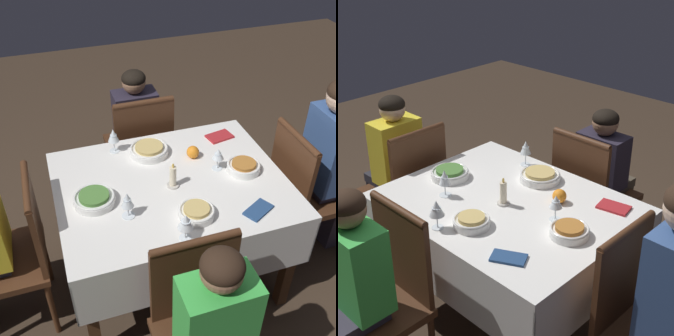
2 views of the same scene
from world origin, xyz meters
The scene contains 20 objects.
ground_plane centered at (0.00, 0.00, 0.00)m, with size 8.00×8.00×0.00m, color #3D2D21.
dining_table centered at (0.00, 0.00, 0.64)m, with size 1.25×0.98×0.74m.
chair_west centered at (-0.86, 0.05, 0.52)m, with size 0.44×0.44×0.94m.
chair_north centered at (0.10, 0.73, 0.52)m, with size 0.44×0.44×0.94m.
chair_south centered at (-0.02, -0.73, 0.52)m, with size 0.44×0.44×0.94m.
chair_east centered at (0.86, 0.02, 0.52)m, with size 0.44×0.44×0.94m.
person_adult_denim centered at (-1.02, 0.05, 0.69)m, with size 0.34×0.30×1.22m.
person_child_dark centered at (-0.02, -0.90, 0.57)m, with size 0.30×0.33×1.03m.
bowl_west centered at (-0.42, 0.02, 0.77)m, with size 0.19×0.19×0.06m.
wine_glass_west centered at (-0.29, -0.04, 0.84)m, with size 0.07×0.07×0.14m.
bowl_north centered at (-0.04, 0.28, 0.77)m, with size 0.18×0.18×0.06m.
wine_glass_north centered at (0.07, 0.41, 0.85)m, with size 0.07×0.07×0.15m.
bowl_south centered at (0.04, -0.30, 0.77)m, with size 0.23×0.23×0.06m.
wine_glass_south centered at (0.23, -0.39, 0.85)m, with size 0.07×0.07×0.15m.
bowl_east centered at (0.42, 0.03, 0.77)m, with size 0.22×0.22×0.06m.
wine_glass_east centered at (0.28, 0.18, 0.84)m, with size 0.07×0.07×0.15m.
candle_centerpiece centered at (0.00, 0.03, 0.80)m, with size 0.07×0.07×0.15m.
orange_fruit centered at (-0.20, -0.18, 0.78)m, with size 0.07×0.07×0.07m, color orange.
napkin_red_folded centered at (-0.35, 0.35, 0.75)m, with size 0.18×0.15×0.01m.
napkin_spare_side centered at (-0.43, -0.33, 0.75)m, with size 0.18×0.13×0.01m.
Camera 1 is at (0.57, 1.68, 2.20)m, focal length 45.00 mm.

